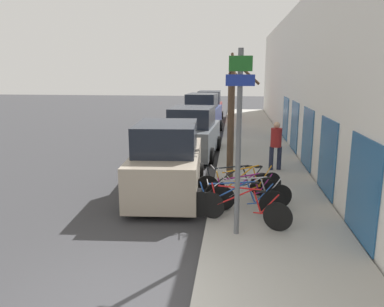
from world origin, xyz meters
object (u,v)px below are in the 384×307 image
Objects in this scene: pedestrian_near at (276,142)px; bicycle_1 at (236,202)px; parked_car_2 at (203,116)px; bicycle_4 at (245,188)px; parked_car_0 at (167,163)px; street_tree at (232,120)px; signpost at (239,138)px; bicycle_0 at (243,208)px; bicycle_3 at (245,193)px; parked_car_3 at (209,108)px; bicycle_5 at (234,184)px; parked_car_1 at (193,134)px; bicycle_2 at (252,195)px.

bicycle_1 is at bearing 58.42° from pedestrian_near.
parked_car_2 is 2.62× the size of pedestrian_near.
bicycle_1 is 1.05m from bicycle_4.
street_tree is at bearing 34.41° from parked_car_0.
signpost is 4.25m from street_tree.
bicycle_3 is at bearing 16.92° from bicycle_0.
street_tree is at bearing -83.55° from parked_car_3.
bicycle_1 is 1.14× the size of bicycle_4.
signpost is 1.81× the size of bicycle_5.
bicycle_4 is at bearing 83.70° from signpost.
signpost is 0.97× the size of street_tree.
parked_car_1 is (-1.84, 7.11, 0.44)m from bicycle_1.
parked_car_0 reaches higher than bicycle_0.
bicycle_1 is 18.82m from parked_car_3.
parked_car_0 is (-1.95, 0.41, 0.45)m from bicycle_5.
parked_car_2 is at bearing -83.31° from pedestrian_near.
bicycle_3 is (0.23, 0.72, -0.01)m from bicycle_1.
bicycle_2 is at bearing -32.31° from parked_car_0.
parked_car_0 is at bearing -90.28° from parked_car_3.
bicycle_2 is 12.64m from parked_car_2.
bicycle_4 is 0.50m from bicycle_5.
parked_car_2 is 8.97m from pedestrian_near.
bicycle_2 is 3.20m from street_tree.
bicycle_3 is 4.12m from pedestrian_near.
parked_car_1 is 1.03× the size of parked_car_3.
bicycle_3 is 0.44× the size of parked_car_2.
bicycle_0 is at bearing 152.53° from bicycle_2.
pedestrian_near is at bearing -76.82° from parked_car_3.
bicycle_2 is at bearing -67.81° from parked_car_1.
street_tree is at bearing 25.65° from pedestrian_near.
parked_car_1 is at bearing -15.48° from bicycle_4.
bicycle_5 reaches higher than bicycle_0.
bicycle_5 is at bearing 50.82° from pedestrian_near.
parked_car_1 is 11.61m from parked_car_3.
street_tree is (1.73, -15.43, 1.08)m from parked_car_3.
bicycle_0 is 0.49× the size of parked_car_3.
pedestrian_near is (0.99, 4.07, 0.62)m from bicycle_2.
parked_car_3 is (-2.13, 17.69, 0.42)m from bicycle_4.
parked_car_1 is 0.98× the size of parked_car_2.
street_tree reaches higher than parked_car_2.
signpost reaches higher than bicycle_0.
parked_car_3 is (-1.91, 18.72, 0.45)m from bicycle_1.
parked_car_0 is (-2.00, 1.85, 0.45)m from bicycle_1.
parked_car_2 is at bearing -3.47° from bicycle_2.
parked_car_2 is at bearing 94.14° from parked_car_1.
bicycle_1 is 13.11m from parked_car_2.
bicycle_3 is at bearing 148.17° from bicycle_4.
parked_car_3 is (-0.07, 11.61, 0.02)m from parked_car_1.
parked_car_1 is 5.86m from parked_car_2.
bicycle_4 is at bearing 5.97° from bicycle_2.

